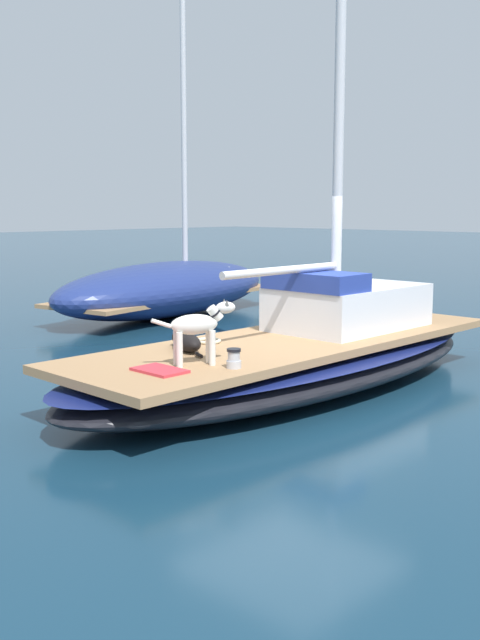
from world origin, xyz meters
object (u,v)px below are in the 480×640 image
at_px(dog_black, 186,342).
at_px(deck_winch, 234,359).
at_px(deck_towel, 160,370).
at_px(moored_boat_port_side, 167,288).
at_px(dog_white, 198,326).
at_px(sailboat_main, 293,363).
at_px(coiled_rope, 208,341).

relative_size(dog_black, deck_winch, 4.33).
xyz_separation_m(deck_towel, moored_boat_port_side, (-6.46, 5.59, -0.06)).
bearing_deg(dog_white, moored_boat_port_side, 142.02).
xyz_separation_m(dog_white, deck_towel, (-0.05, -0.51, -0.41)).
bearing_deg(sailboat_main, deck_winch, -68.81).
relative_size(sailboat_main, dog_black, 7.97).
bearing_deg(dog_white, sailboat_main, 99.26).
distance_m(sailboat_main, dog_white, 2.14).
relative_size(deck_winch, moored_boat_port_side, 0.03).
distance_m(sailboat_main, deck_towel, 2.52).
height_order(dog_black, moored_boat_port_side, moored_boat_port_side).
relative_size(dog_white, coiled_rope, 2.70).
bearing_deg(dog_white, deck_winch, 21.58).
bearing_deg(deck_winch, coiled_rope, 146.82).
bearing_deg(dog_white, coiled_rope, 132.08).
bearing_deg(coiled_rope, sailboat_main, 60.12).
distance_m(sailboat_main, deck_winch, 2.00).
distance_m(deck_towel, moored_boat_port_side, 8.54).
xyz_separation_m(dog_black, coiled_rope, (-0.21, 0.55, -0.08)).
height_order(dog_white, coiled_rope, dog_white).
distance_m(dog_white, deck_towel, 0.65).
relative_size(coiled_rope, moored_boat_port_side, 0.04).
bearing_deg(sailboat_main, coiled_rope, -119.88).
bearing_deg(dog_black, dog_white, -32.52).
xyz_separation_m(sailboat_main, dog_white, (0.32, -1.98, 0.75)).
relative_size(deck_towel, moored_boat_port_side, 0.08).
xyz_separation_m(sailboat_main, coiled_rope, (-0.57, -0.99, 0.35)).
distance_m(dog_white, moored_boat_port_side, 8.27).
xyz_separation_m(coiled_rope, deck_towel, (0.84, -1.50, -0.01)).
distance_m(dog_white, coiled_rope, 1.39).
height_order(deck_winch, deck_towel, deck_winch).
bearing_deg(moored_boat_port_side, deck_winch, -35.56).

